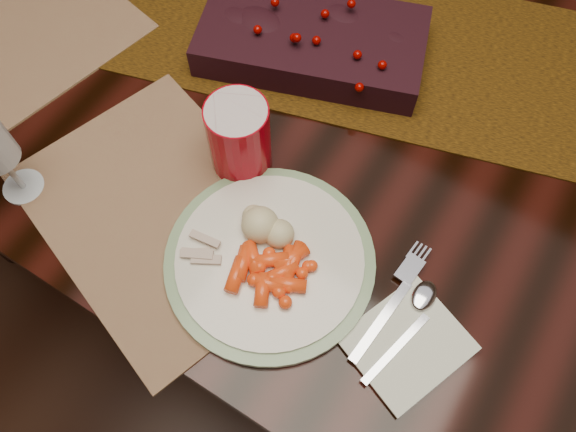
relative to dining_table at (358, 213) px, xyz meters
The scene contains 13 objects.
floor 0.38m from the dining_table, ahead, with size 5.00×5.00×0.00m, color black.
dining_table is the anchor object (origin of this frame).
table_runner 0.39m from the dining_table, 104.75° to the left, with size 1.71×0.35×0.00m, color black.
centerpiece 0.44m from the dining_table, 167.90° to the left, with size 0.36×0.18×0.07m, color black, non-canonical shape.
placemat_main 0.54m from the dining_table, 118.74° to the right, with size 0.41×0.30×0.00m, color brown.
dinner_plate 0.50m from the dining_table, 92.05° to the right, with size 0.29×0.29×0.02m, color silver.
baby_carrots 0.53m from the dining_table, 90.74° to the right, with size 0.12×0.10×0.02m, color #FD4210, non-canonical shape.
mashed_potatoes 0.50m from the dining_table, 98.78° to the right, with size 0.09×0.08×0.05m, color tan, non-canonical shape.
turkey_shreds 0.54m from the dining_table, 103.94° to the right, with size 0.07×0.06×0.02m, color beige, non-canonical shape.
napkin 0.54m from the dining_table, 58.21° to the right, with size 0.12×0.14×0.00m, color silver.
fork 0.51m from the dining_table, 61.91° to the right, with size 0.03×0.17×0.00m, color silver, non-canonical shape.
spoon 0.53m from the dining_table, 58.68° to the right, with size 0.03×0.15×0.00m, color silver, non-canonical shape.
red_cup 0.50m from the dining_table, 123.70° to the right, with size 0.09×0.09×0.12m, color #9F000D.
Camera 1 is at (0.16, -0.54, 1.47)m, focal length 35.00 mm.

